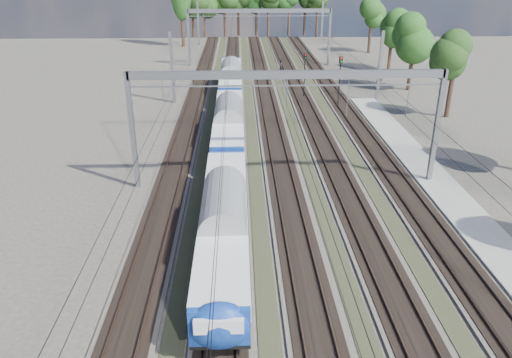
{
  "coord_description": "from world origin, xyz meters",
  "views": [
    {
      "loc": [
        -3.55,
        -5.74,
        16.35
      ],
      "look_at": [
        -2.45,
        24.82,
        2.8
      ],
      "focal_mm": 35.0,
      "sensor_mm": 36.0,
      "label": 1
    }
  ],
  "objects_px": {
    "emu_train": "(229,119)",
    "signal_near": "(305,70)",
    "worker": "(281,66)",
    "signal_far": "(340,76)"
  },
  "relations": [
    {
      "from": "emu_train",
      "to": "signal_near",
      "type": "distance_m",
      "value": 19.41
    },
    {
      "from": "emu_train",
      "to": "signal_far",
      "type": "height_order",
      "value": "signal_far"
    },
    {
      "from": "worker",
      "to": "signal_far",
      "type": "xyz_separation_m",
      "value": [
        5.03,
        -20.8,
        2.9
      ]
    },
    {
      "from": "worker",
      "to": "signal_near",
      "type": "bearing_deg",
      "value": -152.74
    },
    {
      "from": "emu_train",
      "to": "signal_near",
      "type": "height_order",
      "value": "signal_near"
    },
    {
      "from": "signal_near",
      "to": "signal_far",
      "type": "distance_m",
      "value": 6.43
    },
    {
      "from": "signal_near",
      "to": "worker",
      "type": "bearing_deg",
      "value": 113.34
    },
    {
      "from": "signal_far",
      "to": "signal_near",
      "type": "bearing_deg",
      "value": 101.32
    },
    {
      "from": "emu_train",
      "to": "signal_near",
      "type": "xyz_separation_m",
      "value": [
        9.32,
        16.99,
        1.13
      ]
    },
    {
      "from": "signal_far",
      "to": "emu_train",
      "type": "bearing_deg",
      "value": -158.25
    }
  ]
}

